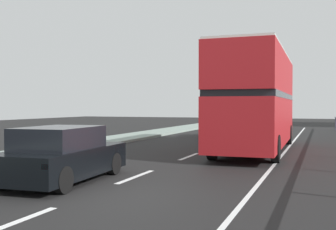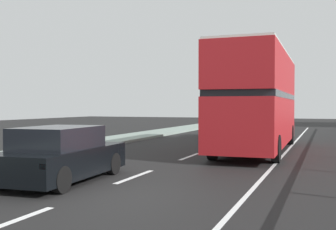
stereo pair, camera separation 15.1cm
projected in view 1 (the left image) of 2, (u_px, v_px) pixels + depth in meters
name	position (u px, v px, depth m)	size (l,w,h in m)	color
ground_plane	(93.00, 195.00, 9.68)	(74.25, 120.00, 0.10)	black
lane_paint_markings	(246.00, 156.00, 16.80)	(3.59, 46.00, 0.01)	silver
double_decker_bus_red	(257.00, 99.00, 18.62)	(2.72, 10.54, 4.39)	#AE191F
hatchback_car_near	(62.00, 155.00, 11.12)	(2.07, 4.30, 1.48)	black
sedan_car_ahead	(221.00, 127.00, 27.17)	(2.00, 4.20, 1.34)	maroon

